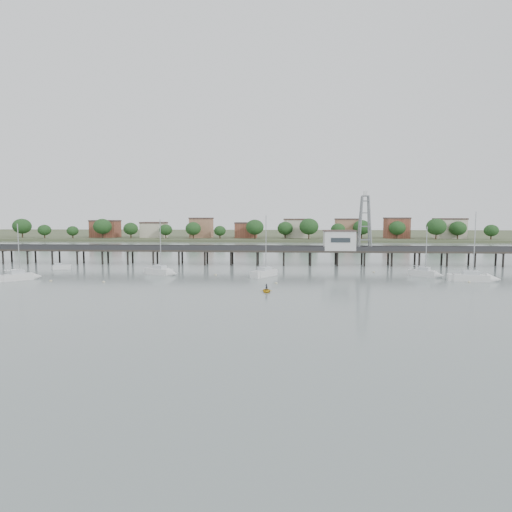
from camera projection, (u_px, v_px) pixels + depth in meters
The scene contains 14 objects.
ground_plane at pixel (204, 317), 54.82m from camera, with size 500.00×500.00×0.00m, color slate.
pier at pixel (245, 251), 114.11m from camera, with size 150.00×5.00×5.50m.
pier_building at pixel (339, 240), 112.32m from camera, with size 8.40×5.40×5.30m.
lattice_tower at pixel (365, 223), 111.52m from camera, with size 3.20×3.20×15.50m.
sailboat_c at pixel (268, 273), 93.30m from camera, with size 6.56×8.37×13.82m.
sailboat_e at pixel (428, 274), 91.30m from camera, with size 6.56×5.52×11.21m.
sailboat_a at pixel (24, 277), 86.92m from camera, with size 6.75×6.32×11.94m.
sailboat_d at pixel (479, 278), 85.03m from camera, with size 9.20×4.23×14.59m.
sailboat_b at pixel (164, 272), 94.39m from camera, with size 8.03×5.48×12.96m.
white_tender at pixel (62, 267), 104.71m from camera, with size 4.47×3.10×1.61m.
yellow_dinghy at pixel (266, 292), 72.95m from camera, with size 2.05×0.59×2.87m, color gold.
dinghy_occupant at pixel (266, 292), 72.95m from camera, with size 0.43×1.18×0.28m, color black.
mooring_buoys at pixel (281, 281), 84.54m from camera, with size 83.36×32.81×0.39m.
far_shore at pixel (268, 234), 292.83m from camera, with size 500.00×170.00×10.40m.
Camera 1 is at (10.00, -53.37, 12.78)m, focal length 30.00 mm.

